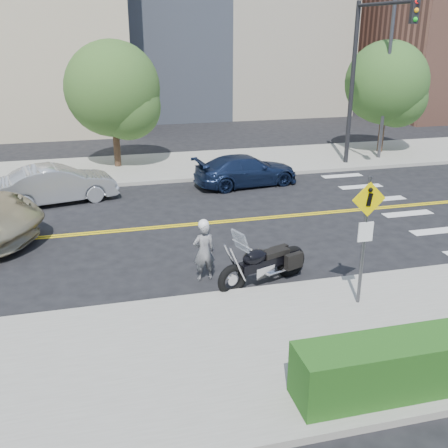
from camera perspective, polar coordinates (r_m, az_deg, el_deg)
name	(u,v)px	position (r m, az deg, el deg)	size (l,w,h in m)	color
ground_plane	(146,228)	(17.09, -8.47, -0.48)	(120.00, 120.00, 0.00)	black
sidewalk_near	(188,361)	(10.44, -3.89, -14.66)	(60.00, 5.00, 0.15)	#9E9B91
sidewalk_far	(128,169)	(24.21, -10.40, 5.91)	(60.00, 5.00, 0.15)	#9E9B91
lamp_post	(388,72)	(26.18, 17.37, 15.50)	(0.16, 0.16, 8.00)	#4C4C51
traffic_light	(364,63)	(23.92, 15.02, 16.58)	(0.28, 4.50, 7.00)	black
pedestrian_sign	(365,229)	(11.86, 15.14, -0.53)	(0.78, 0.08, 3.00)	#4C4C51
motorcyclist	(204,250)	(13.25, -2.20, -2.85)	(0.59, 0.41, 1.65)	#ADADB2
motorcycle	(264,255)	(13.08, 4.37, -3.35)	(2.60, 0.79, 1.59)	black
parked_car_silver	(57,184)	(20.20, -17.69, 4.15)	(1.47, 4.22, 1.39)	#AEB1B6
parked_car_blue	(246,170)	(21.46, 2.43, 5.85)	(1.74, 4.28, 1.24)	#172546
tree_far_a	(113,89)	(23.94, -12.03, 14.18)	(4.14, 4.14, 5.65)	#382619
tree_far_b	(387,83)	(27.60, 17.28, 14.46)	(4.02, 4.02, 5.56)	#382619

